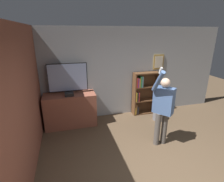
% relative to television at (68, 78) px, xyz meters
% --- Properties ---
extents(wall_back, '(6.68, 0.09, 2.70)m').
position_rel_television_xyz_m(wall_back, '(1.58, 0.25, -0.01)').
color(wall_back, '#9EA3A8').
rests_on(wall_back, ground_plane).
extents(wall_side_brick, '(0.06, 4.65, 2.70)m').
position_rel_television_xyz_m(wall_side_brick, '(-0.79, -1.30, -0.01)').
color(wall_side_brick, '#93513D').
rests_on(wall_side_brick, ground_plane).
extents(tv_ledge, '(1.40, 0.59, 0.93)m').
position_rel_television_xyz_m(tv_ledge, '(0.00, -0.10, -0.89)').
color(tv_ledge, '#93513D').
rests_on(tv_ledge, ground_plane).
extents(television, '(1.05, 0.22, 0.83)m').
position_rel_television_xyz_m(television, '(0.00, 0.00, 0.00)').
color(television, black).
rests_on(television, tv_ledge).
extents(game_console, '(0.24, 0.20, 0.08)m').
position_rel_television_xyz_m(game_console, '(-0.00, -0.22, -0.39)').
color(game_console, black).
rests_on(game_console, tv_ledge).
extents(bookshelf, '(0.81, 0.28, 1.36)m').
position_rel_television_xyz_m(bookshelf, '(2.29, 0.08, -0.66)').
color(bookshelf, brown).
rests_on(bookshelf, ground_plane).
extents(person, '(0.57, 0.55, 1.90)m').
position_rel_television_xyz_m(person, '(1.99, -1.58, -0.38)').
color(person, '#56514C').
rests_on(person, ground_plane).
extents(waste_bin, '(0.33, 0.33, 0.35)m').
position_rel_television_xyz_m(waste_bin, '(2.57, -0.48, -1.19)').
color(waste_bin, gray).
rests_on(waste_bin, ground_plane).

